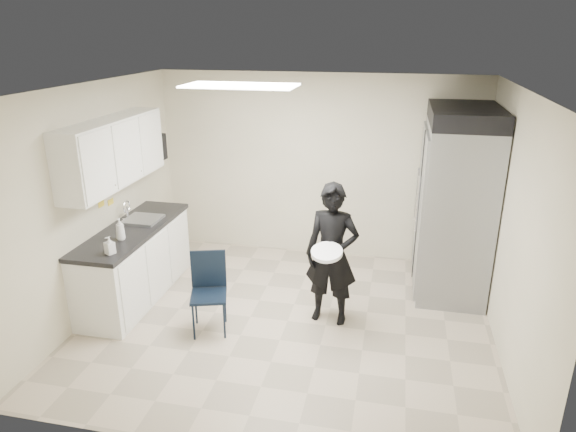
% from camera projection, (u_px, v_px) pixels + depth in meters
% --- Properties ---
extents(floor, '(4.50, 4.50, 0.00)m').
position_uv_depth(floor, '(287.00, 321.00, 5.86)').
color(floor, tan).
rests_on(floor, ground).
extents(ceiling, '(4.50, 4.50, 0.00)m').
position_uv_depth(ceiling, '(287.00, 88.00, 4.96)').
color(ceiling, silver).
rests_on(ceiling, back_wall).
extents(back_wall, '(4.50, 0.00, 4.50)m').
position_uv_depth(back_wall, '(317.00, 167.00, 7.25)').
color(back_wall, beige).
rests_on(back_wall, floor).
extents(left_wall, '(0.00, 4.00, 4.00)m').
position_uv_depth(left_wall, '(95.00, 200.00, 5.85)').
color(left_wall, beige).
rests_on(left_wall, floor).
extents(right_wall, '(0.00, 4.00, 4.00)m').
position_uv_depth(right_wall, '(514.00, 231.00, 4.97)').
color(right_wall, beige).
rests_on(right_wall, floor).
extents(ceiling_panel, '(1.20, 0.60, 0.02)m').
position_uv_depth(ceiling_panel, '(240.00, 86.00, 5.46)').
color(ceiling_panel, white).
rests_on(ceiling_panel, ceiling).
extents(lower_counter, '(0.60, 1.90, 0.86)m').
position_uv_depth(lower_counter, '(135.00, 264.00, 6.28)').
color(lower_counter, silver).
rests_on(lower_counter, floor).
extents(countertop, '(0.64, 1.95, 0.05)m').
position_uv_depth(countertop, '(132.00, 230.00, 6.12)').
color(countertop, black).
rests_on(countertop, lower_counter).
extents(sink, '(0.42, 0.40, 0.14)m').
position_uv_depth(sink, '(143.00, 224.00, 6.35)').
color(sink, gray).
rests_on(sink, countertop).
extents(faucet, '(0.02, 0.02, 0.24)m').
position_uv_depth(faucet, '(127.00, 211.00, 6.34)').
color(faucet, silver).
rests_on(faucet, countertop).
extents(upper_cabinets, '(0.35, 1.80, 0.75)m').
position_uv_depth(upper_cabinets, '(113.00, 152.00, 5.82)').
color(upper_cabinets, silver).
rests_on(upper_cabinets, left_wall).
extents(towel_dispenser, '(0.22, 0.30, 0.35)m').
position_uv_depth(towel_dispenser, '(155.00, 148.00, 6.96)').
color(towel_dispenser, black).
rests_on(towel_dispenser, left_wall).
extents(notice_sticker_left, '(0.00, 0.12, 0.07)m').
position_uv_depth(notice_sticker_left, '(101.00, 204.00, 5.97)').
color(notice_sticker_left, yellow).
rests_on(notice_sticker_left, left_wall).
extents(notice_sticker_right, '(0.00, 0.12, 0.07)m').
position_uv_depth(notice_sticker_right, '(111.00, 202.00, 6.17)').
color(notice_sticker_right, yellow).
rests_on(notice_sticker_right, left_wall).
extents(commercial_fridge, '(0.80, 1.35, 2.10)m').
position_uv_depth(commercial_fridge, '(455.00, 209.00, 6.31)').
color(commercial_fridge, gray).
rests_on(commercial_fridge, floor).
extents(fridge_compressor, '(0.80, 1.35, 0.20)m').
position_uv_depth(fridge_compressor, '(466.00, 115.00, 5.91)').
color(fridge_compressor, black).
rests_on(fridge_compressor, commercial_fridge).
extents(folding_chair, '(0.48, 0.48, 0.86)m').
position_uv_depth(folding_chair, '(209.00, 296.00, 5.53)').
color(folding_chair, black).
rests_on(folding_chair, floor).
extents(man_tuxedo, '(0.63, 0.45, 1.61)m').
position_uv_depth(man_tuxedo, '(332.00, 255.00, 5.63)').
color(man_tuxedo, black).
rests_on(man_tuxedo, floor).
extents(bucket_lid, '(0.36, 0.36, 0.04)m').
position_uv_depth(bucket_lid, '(327.00, 252.00, 5.36)').
color(bucket_lid, white).
rests_on(bucket_lid, man_tuxedo).
extents(soap_bottle_a, '(0.12, 0.12, 0.26)m').
position_uv_depth(soap_bottle_a, '(120.00, 229.00, 5.72)').
color(soap_bottle_a, white).
rests_on(soap_bottle_a, countertop).
extents(soap_bottle_b, '(0.12, 0.12, 0.19)m').
position_uv_depth(soap_bottle_b, '(110.00, 245.00, 5.37)').
color(soap_bottle_b, '#A7A6B2').
rests_on(soap_bottle_b, countertop).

